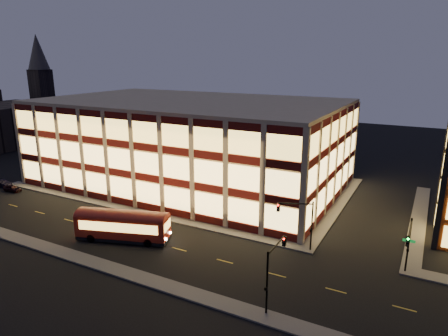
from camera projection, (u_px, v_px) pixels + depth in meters
The scene contains 14 objects.
ground at pixel (144, 216), 55.77m from camera, with size 200.00×200.00×0.00m, color black.
sidewalk_office_south at pixel (132, 210), 57.97m from camera, with size 54.00×2.00×0.15m, color #514F4C.
sidewalk_office_east at pixel (338, 205), 59.76m from camera, with size 2.00×30.00×0.15m, color #514F4C.
sidewalk_tower_west at pixel (419, 218), 54.77m from camera, with size 2.00×30.00×0.15m, color #514F4C.
sidewalk_near at pixel (70, 255), 44.71m from camera, with size 100.00×2.00×0.15m, color #514F4C.
office_building at pixel (191, 142), 69.53m from camera, with size 50.45×30.45×14.50m.
church_tower at pixel (43, 100), 119.13m from camera, with size 5.00×5.00×18.00m, color #2D2621.
church_spire at pixel (37, 52), 115.38m from camera, with size 6.00×6.00×10.00m, color #4C473F.
traffic_signal_far at pixel (300, 217), 44.79m from camera, with size 3.79×1.87×6.00m.
traffic_signal_right at pixel (409, 241), 38.94m from camera, with size 1.20×4.37×6.00m.
traffic_signal_near at pixel (274, 264), 34.63m from camera, with size 0.32×4.45×6.00m.
trolley_bus at pixel (123, 224), 47.96m from camera, with size 11.49×6.12×3.78m.
parked_car_0 at pixel (12, 188), 65.87m from camera, with size 1.29×3.20×1.09m, color black.
parked_car_1 at pixel (2, 183), 68.23m from camera, with size 1.33×3.83×1.26m, color black.
Camera 1 is at (34.35, -40.53, 21.43)m, focal length 32.00 mm.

